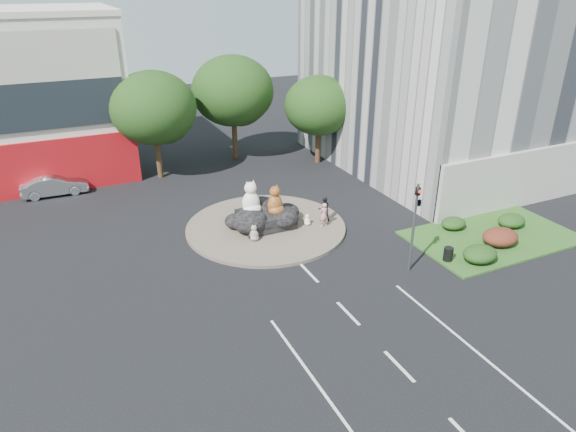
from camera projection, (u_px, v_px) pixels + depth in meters
name	position (u px, v px, depth m)	size (l,w,h in m)	color
ground	(348.00, 313.00, 24.13)	(120.00, 120.00, 0.00)	black
roundabout_island	(266.00, 227.00, 32.31)	(10.00, 10.00, 0.20)	brown
rock_plinth	(266.00, 219.00, 32.07)	(3.20, 2.60, 0.90)	black
grass_verge	(492.00, 237.00, 31.17)	(10.00, 6.00, 0.12)	#1C4A18
tree_left	(154.00, 111.00, 38.55)	(6.46, 6.46, 8.27)	#382314
tree_mid	(233.00, 94.00, 42.74)	(6.84, 6.84, 8.76)	#382314
tree_right	(319.00, 108.00, 42.15)	(5.70, 5.70, 7.30)	#382314
hedge_near_green	(480.00, 254.00, 28.16)	(2.00, 1.60, 0.90)	#1B3811
hedge_red	(500.00, 237.00, 29.93)	(2.20, 1.76, 0.99)	#4E1514
hedge_mid_green	(512.00, 221.00, 32.16)	(1.80, 1.44, 0.81)	#1B3811
hedge_back_green	(454.00, 223.00, 31.90)	(1.60, 1.28, 0.72)	#1B3811
traffic_light	(417.00, 209.00, 26.20)	(0.44, 1.24, 5.00)	#595B60
street_lamp	(456.00, 142.00, 33.70)	(2.34, 0.22, 8.06)	#595B60
cat_white	(251.00, 197.00, 31.28)	(1.31, 1.14, 2.19)	white
cat_tabby	(275.00, 200.00, 31.30)	(1.15, 1.00, 1.92)	#BC7327
kitten_calico	(254.00, 232.00, 30.26)	(0.61, 0.53, 1.02)	beige
kitten_white	(307.00, 219.00, 32.22)	(0.45, 0.39, 0.75)	white
pedestrian_pink	(324.00, 215.00, 31.85)	(0.57, 0.38, 1.58)	pink
pedestrian_dark	(324.00, 209.00, 32.58)	(0.79, 0.62, 1.63)	black
parked_car	(54.00, 185.00, 37.07)	(1.58, 4.54, 1.50)	#A3A7AA
litter_bin	(448.00, 254.00, 28.30)	(0.52, 0.52, 0.77)	black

